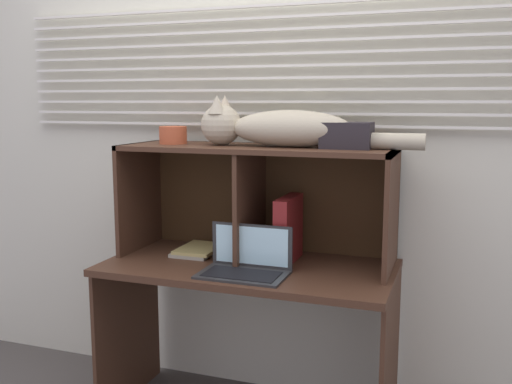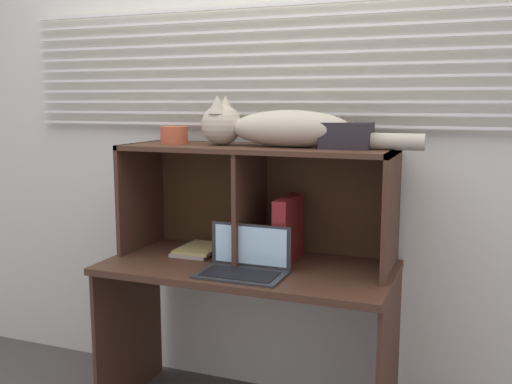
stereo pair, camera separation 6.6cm
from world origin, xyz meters
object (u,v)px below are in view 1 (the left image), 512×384
at_px(small_basket, 173,135).
at_px(storage_box, 347,135).
at_px(laptop, 246,264).
at_px(book_stack, 198,250).
at_px(binder_upright, 288,229).
at_px(cat, 276,127).

xyz_separation_m(small_basket, storage_box, (0.80, 0.00, 0.01)).
distance_m(laptop, small_basket, 0.71).
xyz_separation_m(laptop, storage_box, (0.36, 0.23, 0.52)).
bearing_deg(book_stack, storage_box, 0.27).
bearing_deg(laptop, binder_upright, 63.49).
bearing_deg(binder_upright, laptop, -116.51).
xyz_separation_m(cat, small_basket, (-0.50, 0.00, -0.04)).
bearing_deg(cat, book_stack, -179.50).
bearing_deg(storage_box, cat, 180.00).
height_order(cat, small_basket, cat).
bearing_deg(book_stack, cat, 0.50).
bearing_deg(book_stack, small_basket, 178.44).
xyz_separation_m(laptop, book_stack, (-0.32, 0.23, -0.02)).
distance_m(laptop, book_stack, 0.39).
relative_size(book_stack, small_basket, 1.91).
xyz_separation_m(cat, storage_box, (0.31, 0.00, -0.03)).
height_order(laptop, binder_upright, binder_upright).
bearing_deg(book_stack, laptop, -35.25).
relative_size(laptop, binder_upright, 1.23).
bearing_deg(small_basket, cat, 0.00).
xyz_separation_m(binder_upright, small_basket, (-0.56, 0.00, 0.40)).
height_order(binder_upright, small_basket, small_basket).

